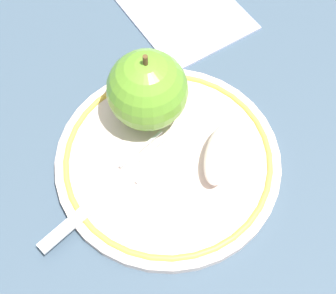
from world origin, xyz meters
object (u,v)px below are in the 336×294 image
at_px(plate, 168,160).
at_px(fork, 105,194).
at_px(apple_slice_front, 221,153).
at_px(apple_red_whole, 147,90).
at_px(napkin_folded, 184,10).

distance_m(plate, fork, 0.07).
bearing_deg(plate, fork, -170.40).
height_order(plate, apple_slice_front, apple_slice_front).
bearing_deg(plate, apple_red_whole, 86.32).
bearing_deg(napkin_folded, fork, -132.53).
bearing_deg(plate, apple_slice_front, -27.32).
height_order(plate, napkin_folded, plate).
relative_size(fork, napkin_folded, 1.09).
distance_m(apple_red_whole, napkin_folded, 0.17).
bearing_deg(apple_slice_front, napkin_folded, 24.53).
bearing_deg(fork, apple_slice_front, -25.57).
xyz_separation_m(plate, napkin_folded, (0.11, 0.18, -0.00)).
relative_size(apple_slice_front, fork, 0.44).
distance_m(plate, apple_red_whole, 0.07).
height_order(plate, apple_red_whole, apple_red_whole).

